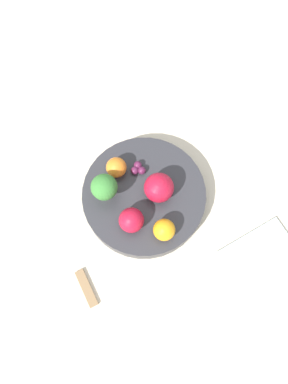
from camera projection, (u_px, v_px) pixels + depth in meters
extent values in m
plane|color=gray|center=(144.00, 202.00, 0.73)|extent=(6.00, 6.00, 0.00)
cube|color=beige|center=(144.00, 201.00, 0.72)|extent=(1.20, 1.20, 0.02)
cylinder|color=#2D2D33|center=(144.00, 197.00, 0.70)|extent=(0.23, 0.23, 0.04)
cylinder|color=#8CB76B|center=(106.00, 192.00, 0.67)|extent=(0.02, 0.02, 0.02)
sphere|color=#387A33|center=(104.00, 187.00, 0.64)|extent=(0.05, 0.05, 0.05)
sphere|color=#B7142D|center=(131.00, 220.00, 0.64)|extent=(0.04, 0.04, 0.04)
sphere|color=#B7142D|center=(159.00, 189.00, 0.65)|extent=(0.05, 0.05, 0.05)
sphere|color=orange|center=(116.00, 167.00, 0.68)|extent=(0.04, 0.04, 0.04)
sphere|color=orange|center=(164.00, 230.00, 0.64)|extent=(0.04, 0.04, 0.04)
sphere|color=#5B1E42|center=(138.00, 165.00, 0.69)|extent=(0.01, 0.01, 0.01)
sphere|color=#5B1E42|center=(135.00, 170.00, 0.69)|extent=(0.01, 0.01, 0.01)
sphere|color=#5B1E42|center=(141.00, 171.00, 0.69)|extent=(0.01, 0.01, 0.01)
cube|color=silver|center=(269.00, 270.00, 0.67)|extent=(0.19, 0.18, 0.01)
cube|color=olive|center=(87.00, 288.00, 0.66)|extent=(0.07, 0.04, 0.01)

